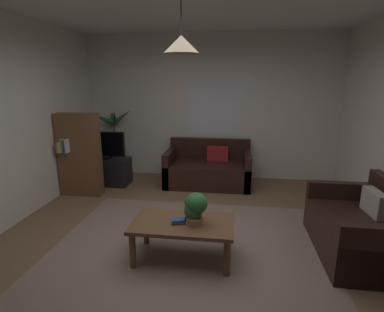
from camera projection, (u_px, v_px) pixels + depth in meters
name	position (u px, v px, depth m)	size (l,w,h in m)	color
floor	(188.00, 249.00, 3.59)	(4.90, 5.63, 0.02)	brown
rug	(186.00, 258.00, 3.39)	(3.18, 3.10, 0.01)	gray
wall_back	(210.00, 108.00, 5.98)	(5.02, 0.06, 2.79)	silver
window_pane	(214.00, 110.00, 5.94)	(1.03, 0.01, 1.04)	white
couch_under_window	(208.00, 170.00, 5.74)	(1.56, 0.88, 0.82)	black
couch_right_side	(362.00, 231.00, 3.43)	(0.88, 1.35, 0.82)	black
coffee_table	(183.00, 228.00, 3.31)	(1.10, 0.61, 0.44)	brown
book_on_table_0	(178.00, 222.00, 3.28)	(0.14, 0.10, 0.02)	beige
book_on_table_1	(178.00, 220.00, 3.26)	(0.14, 0.10, 0.03)	#2D4C8C
remote_on_table_0	(190.00, 218.00, 3.37)	(0.05, 0.16, 0.02)	black
potted_plant_on_table	(195.00, 207.00, 3.21)	(0.25, 0.23, 0.35)	#B77051
tv_stand	(106.00, 171.00, 5.76)	(0.90, 0.44, 0.50)	black
tv	(103.00, 145.00, 5.62)	(0.81, 0.16, 0.51)	black
potted_palm_corner	(115.00, 145.00, 6.18)	(0.81, 0.78, 1.42)	beige
bookshelf_corner	(79.00, 155.00, 5.11)	(0.70, 0.31, 1.40)	brown
pendant_lamp	(181.00, 44.00, 2.85)	(0.34, 0.34, 0.62)	black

